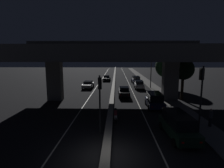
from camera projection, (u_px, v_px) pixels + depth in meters
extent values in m
plane|color=black|center=(106.00, 157.00, 11.24)|extent=(200.00, 200.00, 0.00)
cube|color=beige|center=(100.00, 82.00, 45.92)|extent=(0.12, 126.00, 0.00)
cube|color=beige|center=(128.00, 82.00, 45.73)|extent=(0.12, 126.00, 0.00)
cube|color=gray|center=(114.00, 81.00, 45.79)|extent=(0.61, 126.00, 0.43)
cube|color=#5B5956|center=(152.00, 86.00, 38.68)|extent=(2.39, 126.00, 0.13)
cube|color=#5B5956|center=(55.00, 81.00, 26.02)|extent=(2.09, 1.43, 5.86)
cube|color=#5B5956|center=(170.00, 81.00, 25.59)|extent=(2.09, 1.43, 5.86)
cube|color=#5B5956|center=(112.00, 54.00, 25.22)|extent=(24.67, 13.73, 1.94)
cube|color=#333335|center=(112.00, 44.00, 25.00)|extent=(24.67, 0.40, 0.90)
cylinder|color=black|center=(100.00, 105.00, 14.37)|extent=(0.14, 0.14, 4.93)
cube|color=black|center=(100.00, 83.00, 14.27)|extent=(0.30, 0.28, 0.95)
sphere|color=black|center=(100.00, 80.00, 14.38)|extent=(0.18, 0.18, 0.18)
sphere|color=black|center=(100.00, 83.00, 14.42)|extent=(0.18, 0.18, 0.18)
sphere|color=green|center=(100.00, 87.00, 14.47)|extent=(0.18, 0.18, 0.18)
cylinder|color=black|center=(201.00, 101.00, 14.10)|extent=(0.14, 0.14, 5.72)
cube|color=black|center=(202.00, 74.00, 13.95)|extent=(0.30, 0.28, 0.95)
sphere|color=black|center=(201.00, 70.00, 14.05)|extent=(0.18, 0.18, 0.18)
sphere|color=black|center=(201.00, 74.00, 14.10)|extent=(0.18, 0.18, 0.18)
sphere|color=green|center=(201.00, 78.00, 14.14)|extent=(0.18, 0.18, 0.18)
cylinder|color=#2D2D30|center=(151.00, 71.00, 35.24)|extent=(0.18, 0.18, 7.31)
cylinder|color=#2D2D30|center=(147.00, 53.00, 34.73)|extent=(1.68, 0.10, 0.10)
ellipsoid|color=#F2B759|center=(143.00, 54.00, 34.77)|extent=(0.56, 0.32, 0.24)
cube|color=black|center=(178.00, 129.00, 14.00)|extent=(1.97, 4.88, 0.76)
cube|color=black|center=(178.00, 118.00, 14.00)|extent=(1.70, 3.53, 0.86)
cylinder|color=black|center=(161.00, 126.00, 15.61)|extent=(0.23, 0.66, 0.65)
cylinder|color=black|center=(180.00, 125.00, 15.65)|extent=(0.23, 0.66, 0.65)
cylinder|color=black|center=(174.00, 143.00, 12.48)|extent=(0.23, 0.66, 0.65)
cylinder|color=black|center=(198.00, 142.00, 12.51)|extent=(0.23, 0.66, 0.65)
cube|color=red|center=(183.00, 143.00, 11.60)|extent=(0.18, 0.04, 0.11)
cube|color=red|center=(201.00, 143.00, 11.63)|extent=(0.18, 0.04, 0.11)
cube|color=#141938|center=(155.00, 103.00, 22.33)|extent=(2.02, 4.45, 0.60)
cube|color=black|center=(155.00, 96.00, 22.32)|extent=(1.76, 3.22, 0.94)
cylinder|color=black|center=(146.00, 102.00, 23.85)|extent=(0.22, 0.70, 0.69)
cylinder|color=black|center=(159.00, 102.00, 23.75)|extent=(0.22, 0.70, 0.69)
cylinder|color=black|center=(149.00, 108.00, 20.99)|extent=(0.22, 0.70, 0.69)
cylinder|color=black|center=(164.00, 108.00, 20.89)|extent=(0.22, 0.70, 0.69)
cube|color=red|center=(152.00, 107.00, 20.18)|extent=(0.18, 0.04, 0.11)
cube|color=red|center=(164.00, 107.00, 20.10)|extent=(0.18, 0.04, 0.11)
cube|color=black|center=(124.00, 92.00, 28.87)|extent=(1.69, 4.73, 0.71)
cube|color=black|center=(124.00, 89.00, 28.66)|extent=(1.48, 1.90, 0.55)
cylinder|color=black|center=(119.00, 92.00, 30.49)|extent=(0.20, 0.60, 0.60)
cylinder|color=black|center=(128.00, 92.00, 30.44)|extent=(0.20, 0.60, 0.60)
cylinder|color=black|center=(119.00, 96.00, 27.41)|extent=(0.20, 0.60, 0.60)
cylinder|color=black|center=(130.00, 96.00, 27.36)|extent=(0.20, 0.60, 0.60)
cube|color=red|center=(121.00, 95.00, 26.54)|extent=(0.18, 0.03, 0.11)
cube|color=red|center=(128.00, 95.00, 26.50)|extent=(0.18, 0.03, 0.11)
cube|color=silver|center=(139.00, 85.00, 35.92)|extent=(1.82, 4.27, 0.66)
cube|color=black|center=(139.00, 82.00, 35.82)|extent=(1.57, 2.57, 0.65)
cylinder|color=black|center=(134.00, 86.00, 37.39)|extent=(0.22, 0.68, 0.68)
cylinder|color=black|center=(142.00, 86.00, 37.31)|extent=(0.22, 0.68, 0.68)
cylinder|color=black|center=(135.00, 88.00, 34.64)|extent=(0.22, 0.68, 0.68)
cylinder|color=black|center=(144.00, 88.00, 34.55)|extent=(0.22, 0.68, 0.68)
cube|color=red|center=(137.00, 87.00, 33.85)|extent=(0.18, 0.03, 0.11)
cube|color=red|center=(143.00, 87.00, 33.79)|extent=(0.18, 0.03, 0.11)
cube|color=#141938|center=(136.00, 80.00, 43.40)|extent=(2.07, 4.42, 0.72)
cube|color=black|center=(136.00, 78.00, 43.29)|extent=(1.76, 2.68, 0.68)
cylinder|color=black|center=(131.00, 81.00, 44.85)|extent=(0.23, 0.68, 0.67)
cylinder|color=black|center=(139.00, 81.00, 44.89)|extent=(0.23, 0.68, 0.67)
cylinder|color=black|center=(133.00, 83.00, 42.02)|extent=(0.23, 0.68, 0.67)
cylinder|color=black|center=(141.00, 83.00, 42.06)|extent=(0.23, 0.68, 0.67)
cube|color=red|center=(135.00, 81.00, 41.23)|extent=(0.18, 0.04, 0.11)
cube|color=red|center=(140.00, 81.00, 41.26)|extent=(0.18, 0.04, 0.11)
cube|color=gray|center=(88.00, 85.00, 36.53)|extent=(1.97, 4.46, 0.62)
cube|color=black|center=(88.00, 82.00, 36.67)|extent=(1.69, 2.16, 0.48)
cylinder|color=black|center=(91.00, 88.00, 35.09)|extent=(0.22, 0.66, 0.66)
cylinder|color=black|center=(82.00, 88.00, 35.18)|extent=(0.22, 0.66, 0.66)
cylinder|color=black|center=(93.00, 85.00, 37.97)|extent=(0.22, 0.66, 0.66)
cylinder|color=black|center=(85.00, 85.00, 38.06)|extent=(0.22, 0.66, 0.66)
cube|color=white|center=(93.00, 84.00, 38.70)|extent=(0.18, 0.03, 0.11)
cube|color=white|center=(87.00, 84.00, 38.77)|extent=(0.18, 0.03, 0.11)
cube|color=black|center=(107.00, 78.00, 48.04)|extent=(1.90, 4.71, 0.56)
cube|color=black|center=(107.00, 76.00, 48.19)|extent=(1.60, 2.29, 0.48)
cylinder|color=black|center=(109.00, 80.00, 46.52)|extent=(0.22, 0.68, 0.68)
cylinder|color=black|center=(103.00, 80.00, 46.62)|extent=(0.22, 0.68, 0.68)
cylinder|color=black|center=(110.00, 79.00, 49.54)|extent=(0.22, 0.68, 0.68)
cylinder|color=black|center=(104.00, 79.00, 49.65)|extent=(0.22, 0.68, 0.68)
cube|color=white|center=(110.00, 78.00, 50.32)|extent=(0.18, 0.04, 0.11)
cube|color=white|center=(105.00, 78.00, 50.39)|extent=(0.18, 0.04, 0.11)
cylinder|color=black|center=(115.00, 117.00, 18.03)|extent=(0.11, 0.61, 0.60)
cylinder|color=black|center=(116.00, 121.00, 16.83)|extent=(0.13, 0.61, 0.60)
cube|color=silver|center=(116.00, 117.00, 17.40)|extent=(0.29, 0.93, 0.32)
cylinder|color=maroon|center=(116.00, 113.00, 17.34)|extent=(0.34, 0.34, 0.50)
sphere|color=black|center=(116.00, 109.00, 17.28)|extent=(0.24, 0.24, 0.24)
cube|color=red|center=(116.00, 119.00, 16.75)|extent=(0.08, 0.03, 0.08)
cylinder|color=black|center=(210.00, 122.00, 15.88)|extent=(0.27, 0.27, 0.79)
cylinder|color=#3F3F44|center=(211.00, 115.00, 15.77)|extent=(0.31, 0.31, 0.66)
sphere|color=tan|center=(211.00, 110.00, 15.71)|extent=(0.21, 0.21, 0.21)
cylinder|color=#2D2116|center=(182.00, 89.00, 26.18)|extent=(0.42, 0.42, 3.44)
sphere|color=black|center=(183.00, 69.00, 25.74)|extent=(3.14, 3.14, 3.14)
cylinder|color=#2D2116|center=(166.00, 81.00, 36.63)|extent=(0.36, 0.36, 2.76)
sphere|color=black|center=(167.00, 66.00, 36.15)|extent=(4.65, 4.65, 4.65)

